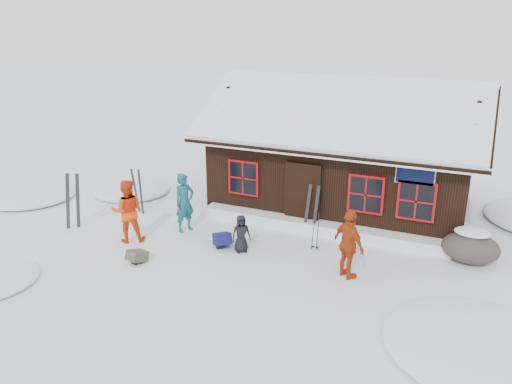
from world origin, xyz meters
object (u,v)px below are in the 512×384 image
skier_orange_right (349,245)px  skier_teal (185,203)px  ski_pair_left (73,202)px  skier_orange_left (127,211)px  backpack_olive (137,258)px  ski_poles (315,232)px  skier_crouched (241,234)px  boulder (471,247)px  backpack_blue (222,241)px

skier_orange_right → skier_teal: bearing=27.5°
ski_pair_left → skier_orange_left: bearing=-35.2°
skier_teal → backpack_olive: 2.49m
skier_orange_left → ski_poles: bearing=162.7°
ski_pair_left → skier_orange_right: bearing=-29.9°
skier_teal → skier_crouched: skier_teal is taller
boulder → ski_pair_left: ski_pair_left is taller
boulder → ski_pair_left: size_ratio=0.82×
skier_orange_left → ski_pair_left: skier_orange_left is taller
skier_orange_left → ski_pair_left: (-2.14, 0.12, -0.08)m
backpack_blue → skier_crouched: bearing=-48.3°
skier_orange_right → backpack_blue: skier_orange_right is taller
boulder → backpack_olive: bearing=-155.6°
skier_crouched → ski_pair_left: size_ratio=0.60×
skier_orange_right → skier_crouched: skier_orange_right is taller
skier_orange_left → ski_pair_left: size_ratio=1.03×
boulder → backpack_olive: boulder is taller
backpack_olive → skier_crouched: bearing=48.5°
backpack_olive → skier_orange_left: bearing=145.9°
skier_orange_left → skier_crouched: bearing=156.8°
skier_crouched → ski_poles: (1.83, 0.94, 0.01)m
skier_orange_left → backpack_blue: size_ratio=3.17×
skier_teal → skier_crouched: 2.31m
ski_poles → backpack_olive: size_ratio=2.36×
skier_orange_right → skier_crouched: bearing=32.4°
skier_crouched → backpack_olive: 2.85m
skier_crouched → ski_pair_left: bearing=145.1°
skier_orange_right → boulder: (2.75, 2.14, -0.46)m
boulder → ski_poles: size_ratio=1.26×
ski_pair_left → backpack_olive: (3.21, -1.17, -0.72)m
skier_orange_left → backpack_olive: skier_orange_left is taller
skier_orange_right → boulder: 3.52m
boulder → skier_orange_right: bearing=-142.1°
ski_pair_left → backpack_blue: ski_pair_left is taller
ski_poles → skier_teal: bearing=-175.6°
ski_pair_left → backpack_blue: size_ratio=3.08×
boulder → ski_pair_left: bearing=-167.6°
skier_teal → skier_orange_left: 1.71m
skier_teal → boulder: bearing=-57.6°
backpack_blue → backpack_olive: size_ratio=1.18×
skier_teal → backpack_olive: size_ratio=3.65×
boulder → ski_poles: ski_poles is taller
skier_crouched → backpack_blue: 0.74m
skier_orange_left → skier_orange_right: size_ratio=1.04×
skier_orange_left → boulder: 9.46m
skier_orange_right → skier_crouched: size_ratio=1.66×
skier_orange_left → skier_orange_right: 6.35m
skier_crouched → ski_pair_left: (-5.43, -0.56, 0.31)m
skier_orange_right → backpack_blue: (-3.68, 0.31, -0.73)m
skier_orange_left → boulder: skier_orange_left is taller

